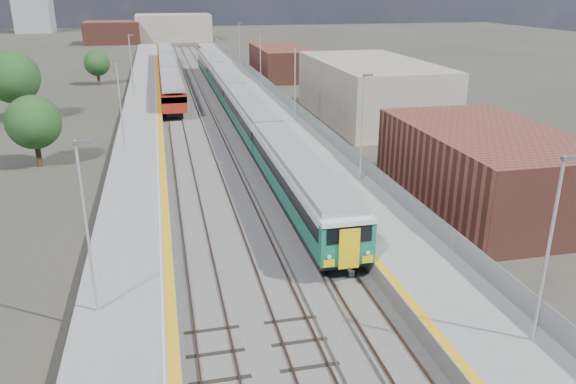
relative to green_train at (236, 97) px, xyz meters
name	(u,v)px	position (x,y,z in m)	size (l,w,h in m)	color
ground	(223,116)	(-1.50, 0.68, -2.22)	(320.00, 320.00, 0.00)	#47443A
ballast_bed	(202,112)	(-3.75, 3.18, -2.19)	(10.50, 155.00, 0.06)	#565451
tracks	(206,108)	(-3.15, 4.86, -2.12)	(8.96, 160.00, 0.17)	#4C3323
platform_right	(264,105)	(3.78, 3.18, -1.69)	(4.70, 155.00, 8.52)	slate
platform_left	(143,111)	(-10.55, 3.17, -1.71)	(4.30, 155.00, 8.52)	slate
buildings	(107,1)	(-19.62, 89.28, 8.48)	(72.00, 185.50, 40.00)	brown
green_train	(236,97)	(0.00, 0.00, 0.00)	(2.87, 79.85, 3.16)	black
red_train	(168,69)	(-7.00, 26.42, -0.16)	(2.77, 56.21, 3.50)	black
tree_a	(33,122)	(-18.58, -15.43, 1.50)	(4.37, 4.37, 5.93)	#382619
tree_b	(13,77)	(-23.83, 2.87, 2.61)	(5.66, 5.66, 7.67)	#382619
tree_c	(97,63)	(-17.39, 26.68, 0.99)	(3.78, 3.78, 5.12)	#382619
tree_d	(342,64)	(17.82, 16.16, 1.14)	(3.95, 3.95, 5.35)	#382619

